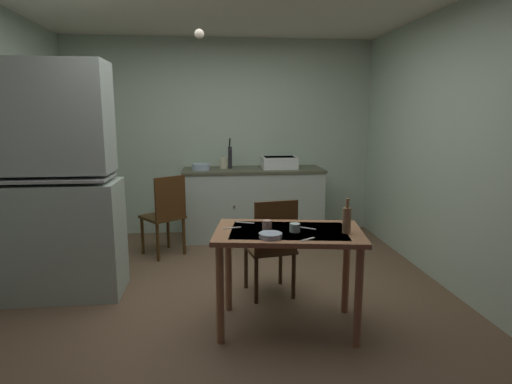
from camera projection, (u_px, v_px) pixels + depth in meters
ground_plane at (231, 297)px, 3.78m from camera, size 5.30×5.30×0.00m
wall_back at (222, 138)px, 5.70m from camera, size 4.11×0.10×2.56m
wall_right at (461, 151)px, 3.76m from camera, size 0.10×4.40×2.56m
hutch_cabinet at (58, 190)px, 3.68m from camera, size 1.02×0.54×2.04m
counter_cabinet at (253, 203)px, 5.53m from camera, size 1.78×0.64×0.91m
sink_basin at (279, 162)px, 5.47m from camera, size 0.44×0.34×0.15m
hand_pump at (230, 155)px, 5.43m from camera, size 0.05×0.27×0.39m
mixing_bowl_counter at (201, 167)px, 5.32m from camera, size 0.23×0.23×0.08m
stoneware_crock at (224, 163)px, 5.44m from camera, size 0.10×0.10×0.14m
dining_table at (288, 246)px, 3.14m from camera, size 1.16×0.80×0.76m
chair_far_side at (272, 245)px, 3.71m from camera, size 0.46×0.46×0.89m
chair_by_counter at (166, 214)px, 4.79m from camera, size 0.56×0.56×0.93m
serving_bowl_wide at (270, 235)px, 2.93m from camera, size 0.16×0.16×0.03m
teacup_cream at (295, 228)px, 3.08m from camera, size 0.08×0.08×0.06m
mug_tall at (267, 225)px, 3.14m from camera, size 0.07×0.07×0.07m
glass_bottle at (347, 219)px, 3.04m from camera, size 0.06×0.06×0.25m
table_knife at (303, 227)px, 3.19m from camera, size 0.18×0.15×0.00m
teaspoon_near_bowl at (308, 239)px, 2.89m from camera, size 0.12×0.09×0.00m
teaspoon_by_cup at (245, 223)px, 3.33m from camera, size 0.15×0.08×0.00m
serving_spoon at (232, 228)px, 3.18m from camera, size 0.14×0.05×0.00m
pendant_bulb at (199, 34)px, 3.47m from camera, size 0.08×0.08×0.08m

